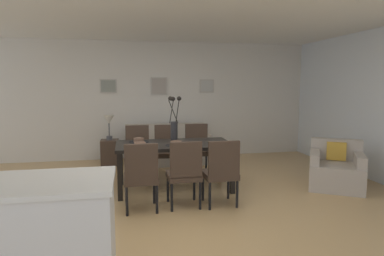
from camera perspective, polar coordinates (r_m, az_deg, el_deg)
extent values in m
plane|color=tan|center=(4.74, -3.63, -13.11)|extent=(9.00, 9.00, 0.00)
cube|color=silver|center=(7.68, -6.85, 4.65)|extent=(9.00, 0.10, 2.60)
cube|color=white|center=(4.93, -4.52, 18.85)|extent=(9.00, 7.20, 0.08)
cube|color=black|center=(5.32, -3.03, -2.84)|extent=(1.80, 0.91, 0.05)
cube|color=black|center=(5.94, 4.55, -5.41)|extent=(0.07, 0.07, 0.69)
cube|color=black|center=(5.73, -11.96, -6.02)|extent=(0.07, 0.07, 0.69)
cube|color=black|center=(5.20, 6.89, -7.28)|extent=(0.07, 0.07, 0.69)
cube|color=black|center=(4.96, -12.09, -8.11)|extent=(0.07, 0.07, 0.69)
cube|color=#3D2D23|center=(4.55, -8.64, -8.47)|extent=(0.45, 0.45, 0.08)
cube|color=#3D2D23|center=(4.30, -8.57, -5.82)|extent=(0.42, 0.07, 0.48)
cylinder|color=black|center=(4.81, -6.43, -10.42)|extent=(0.04, 0.04, 0.38)
cylinder|color=black|center=(4.79, -11.03, -10.58)|extent=(0.04, 0.04, 0.38)
cylinder|color=black|center=(4.45, -5.95, -11.89)|extent=(0.04, 0.04, 0.38)
cylinder|color=black|center=(4.43, -10.95, -12.08)|extent=(0.04, 0.04, 0.38)
cube|color=#3D2D23|center=(6.09, -9.18, -4.45)|extent=(0.45, 0.45, 0.08)
cube|color=#3D2D23|center=(6.23, -9.23, -1.75)|extent=(0.42, 0.07, 0.48)
cylinder|color=black|center=(5.96, -10.98, -7.02)|extent=(0.04, 0.04, 0.38)
cylinder|color=black|center=(5.95, -7.29, -6.95)|extent=(0.04, 0.04, 0.38)
cylinder|color=black|center=(6.32, -10.87, -6.17)|extent=(0.04, 0.04, 0.38)
cylinder|color=black|center=(6.32, -7.40, -6.10)|extent=(0.04, 0.04, 0.38)
cube|color=#3D2D23|center=(4.64, -1.45, -8.07)|extent=(0.44, 0.44, 0.08)
cube|color=#3D2D23|center=(4.40, -1.02, -5.45)|extent=(0.42, 0.06, 0.48)
cylinder|color=black|center=(4.92, 0.37, -9.95)|extent=(0.04, 0.04, 0.38)
cylinder|color=black|center=(4.86, -4.08, -10.20)|extent=(0.04, 0.04, 0.38)
cylinder|color=black|center=(4.57, 1.39, -11.34)|extent=(0.04, 0.04, 0.38)
cylinder|color=black|center=(4.50, -3.43, -11.64)|extent=(0.04, 0.04, 0.38)
cube|color=#3D2D23|center=(6.10, -4.28, -4.34)|extent=(0.46, 0.46, 0.08)
cube|color=#3D2D23|center=(6.24, -4.41, -1.65)|extent=(0.42, 0.08, 0.48)
cylinder|color=black|center=(5.96, -5.97, -6.91)|extent=(0.04, 0.04, 0.38)
cylinder|color=black|center=(5.98, -2.31, -6.82)|extent=(0.04, 0.04, 0.38)
cylinder|color=black|center=(6.33, -6.10, -6.07)|extent=(0.04, 0.04, 0.38)
cylinder|color=black|center=(6.35, -2.65, -5.99)|extent=(0.04, 0.04, 0.38)
cube|color=#3D2D23|center=(4.71, 4.70, -7.86)|extent=(0.45, 0.45, 0.08)
cube|color=#3D2D23|center=(4.47, 5.43, -5.26)|extent=(0.42, 0.07, 0.48)
cylinder|color=black|center=(5.01, 6.15, -9.70)|extent=(0.04, 0.04, 0.38)
cylinder|color=black|center=(4.90, 1.86, -10.03)|extent=(0.04, 0.04, 0.38)
cylinder|color=black|center=(4.66, 7.63, -11.02)|extent=(0.04, 0.04, 0.38)
cylinder|color=black|center=(4.55, 3.03, -11.42)|extent=(0.04, 0.04, 0.38)
cube|color=#3D2D23|center=(6.23, 1.00, -4.07)|extent=(0.47, 0.47, 0.08)
cube|color=#3D2D23|center=(6.37, 0.75, -1.44)|extent=(0.42, 0.08, 0.48)
cylinder|color=black|center=(6.08, -0.52, -6.60)|extent=(0.04, 0.04, 0.38)
cylinder|color=black|center=(6.13, 3.03, -6.47)|extent=(0.04, 0.04, 0.38)
cylinder|color=black|center=(6.44, -0.94, -5.79)|extent=(0.04, 0.04, 0.38)
cylinder|color=black|center=(6.50, 2.41, -5.68)|extent=(0.04, 0.04, 0.38)
cylinder|color=#232326|center=(5.28, -3.04, -0.76)|extent=(0.11, 0.11, 0.34)
cylinder|color=black|center=(5.27, -2.48, 2.84)|extent=(0.05, 0.12, 0.37)
sphere|color=black|center=(5.27, -2.19, 5.02)|extent=(0.07, 0.07, 0.07)
cylinder|color=black|center=(5.29, -3.47, 2.85)|extent=(0.08, 0.05, 0.38)
sphere|color=black|center=(5.31, -3.69, 5.02)|extent=(0.07, 0.07, 0.07)
cylinder|color=black|center=(5.19, -3.18, 2.76)|extent=(0.15, 0.06, 0.36)
sphere|color=black|center=(5.15, -3.26, 4.95)|extent=(0.07, 0.07, 0.07)
cylinder|color=black|center=(5.06, -8.78, -3.11)|extent=(0.32, 0.32, 0.01)
cylinder|color=brown|center=(5.06, -8.78, -2.74)|extent=(0.17, 0.17, 0.06)
cylinder|color=brown|center=(5.05, -8.79, -2.57)|extent=(0.13, 0.13, 0.04)
cylinder|color=black|center=(5.47, -8.95, -2.34)|extent=(0.32, 0.32, 0.01)
cylinder|color=brown|center=(5.46, -8.96, -2.00)|extent=(0.17, 0.17, 0.06)
cylinder|color=brown|center=(5.46, -8.96, -1.84)|extent=(0.13, 0.13, 0.04)
cylinder|color=black|center=(5.11, -2.71, -2.93)|extent=(0.32, 0.32, 0.01)
cylinder|color=brown|center=(5.11, -2.71, -2.56)|extent=(0.17, 0.17, 0.06)
cylinder|color=brown|center=(5.10, -2.71, -2.40)|extent=(0.13, 0.13, 0.04)
cube|color=#B2A899|center=(7.21, -4.14, -4.22)|extent=(1.75, 0.84, 0.42)
cube|color=#B2A899|center=(7.48, -4.48, -0.70)|extent=(1.75, 0.16, 0.38)
cube|color=#B2A899|center=(7.30, 2.28, -1.60)|extent=(0.10, 0.84, 0.20)
cube|color=#B2A899|center=(7.11, -10.77, -1.97)|extent=(0.10, 0.84, 0.20)
cube|color=#3D2D23|center=(7.21, -13.71, -4.01)|extent=(0.36, 0.36, 0.52)
cylinder|color=#4C4C51|center=(7.16, -13.78, -1.66)|extent=(0.12, 0.12, 0.08)
cylinder|color=#4C4C51|center=(7.13, -13.83, -0.23)|extent=(0.02, 0.02, 0.30)
cone|color=silver|center=(7.11, -13.88, 1.37)|extent=(0.22, 0.22, 0.18)
cube|color=#ADA399|center=(5.95, 23.13, -7.41)|extent=(1.10, 1.10, 0.40)
cube|color=#ADA399|center=(6.18, 23.16, -3.31)|extent=(0.77, 0.55, 0.35)
cube|color=#ADA399|center=(5.89, 26.50, -4.83)|extent=(0.47, 0.65, 0.18)
cube|color=#ADA399|center=(5.85, 20.05, -4.58)|extent=(0.47, 0.65, 0.18)
cube|color=gold|center=(6.08, 23.20, -3.61)|extent=(0.30, 0.22, 0.30)
cube|color=silver|center=(3.09, -27.83, -16.71)|extent=(1.50, 0.72, 0.88)
cube|color=silver|center=(2.94, -28.37, -8.44)|extent=(1.54, 0.76, 0.04)
cube|color=#B2ADA3|center=(7.59, -13.96, 6.89)|extent=(0.36, 0.02, 0.30)
cube|color=gray|center=(7.58, -13.96, 6.88)|extent=(0.31, 0.01, 0.25)
cube|color=#B2ADA3|center=(7.62, -5.61, 7.07)|extent=(0.36, 0.02, 0.39)
cube|color=#9E9389|center=(7.61, -5.60, 7.07)|extent=(0.31, 0.01, 0.34)
cube|color=#B2ADA3|center=(7.80, 2.52, 7.10)|extent=(0.32, 0.02, 0.30)
cube|color=#B2B2AD|center=(7.79, 2.54, 7.10)|extent=(0.27, 0.01, 0.25)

